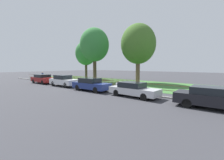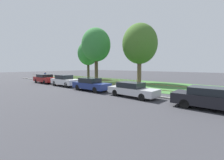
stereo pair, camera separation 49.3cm
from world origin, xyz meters
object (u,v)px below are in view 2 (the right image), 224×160
at_px(tree_nearest_kerb, 88,53).
at_px(parked_car_white_van, 212,98).
at_px(parked_car_red_compact, 132,89).
at_px(covered_motorcycle, 122,85).
at_px(tree_behind_motorcycle, 96,45).
at_px(tree_mid_park, 140,44).
at_px(parked_car_silver_hatchback, 45,79).
at_px(parked_car_navy_estate, 91,84).
at_px(pedestrian_near_fence, 45,76).
at_px(parked_car_black_saloon, 65,80).

bearing_deg(tree_nearest_kerb, parked_car_white_van, -23.13).
xyz_separation_m(parked_car_red_compact, parked_car_white_van, (5.84, -0.03, 0.06)).
distance_m(covered_motorcycle, tree_behind_motorcycle, 11.70).
height_order(parked_car_white_van, tree_nearest_kerb, tree_nearest_kerb).
bearing_deg(tree_mid_park, parked_car_red_compact, -62.56).
distance_m(parked_car_silver_hatchback, parked_car_navy_estate, 10.99).
bearing_deg(parked_car_red_compact, parked_car_navy_estate, -176.35).
relative_size(parked_car_navy_estate, tree_behind_motorcycle, 0.50).
relative_size(parked_car_navy_estate, parked_car_red_compact, 1.01).
bearing_deg(tree_behind_motorcycle, tree_mid_park, 27.88).
height_order(parked_car_navy_estate, tree_mid_park, tree_mid_park).
height_order(parked_car_silver_hatchback, pedestrian_near_fence, pedestrian_near_fence).
bearing_deg(parked_car_red_compact, parked_car_black_saloon, -178.14).
bearing_deg(parked_car_red_compact, parked_car_silver_hatchback, -178.11).
distance_m(parked_car_white_van, tree_mid_park, 16.09).
height_order(parked_car_silver_hatchback, tree_mid_park, tree_mid_park).
distance_m(parked_car_navy_estate, tree_behind_motorcycle, 11.00).
bearing_deg(parked_car_white_van, tree_mid_park, 136.00).
bearing_deg(tree_nearest_kerb, tree_behind_motorcycle, -28.38).
relative_size(covered_motorcycle, pedestrian_near_fence, 1.08).
height_order(parked_car_black_saloon, parked_car_red_compact, parked_car_black_saloon).
bearing_deg(parked_car_silver_hatchback, tree_mid_park, 41.78).
height_order(parked_car_navy_estate, parked_car_red_compact, parked_car_navy_estate).
bearing_deg(parked_car_white_van, pedestrian_near_fence, 174.50).
relative_size(parked_car_silver_hatchback, parked_car_navy_estate, 1.00).
bearing_deg(parked_car_white_van, tree_behind_motorcycle, 157.28).
distance_m(tree_nearest_kerb, tree_behind_motorcycle, 6.60).
height_order(parked_car_black_saloon, tree_nearest_kerb, tree_nearest_kerb).
relative_size(parked_car_navy_estate, parked_car_white_van, 0.98).
xyz_separation_m(parked_car_black_saloon, pedestrian_near_fence, (-9.33, 1.80, 0.17)).
bearing_deg(covered_motorcycle, pedestrian_near_fence, -177.32).
xyz_separation_m(parked_car_red_compact, covered_motorcycle, (-2.64, 2.00, -0.04)).
height_order(parked_car_white_van, covered_motorcycle, parked_car_white_van).
xyz_separation_m(parked_car_silver_hatchback, parked_car_red_compact, (16.22, -0.01, -0.06)).
bearing_deg(covered_motorcycle, tree_mid_park, 110.08).
distance_m(parked_car_silver_hatchback, tree_behind_motorcycle, 9.83).
relative_size(parked_car_black_saloon, tree_nearest_kerb, 0.57).
bearing_deg(parked_car_navy_estate, parked_car_silver_hatchback, 178.38).
distance_m(tree_behind_motorcycle, tree_mid_park, 7.26).
bearing_deg(parked_car_navy_estate, parked_car_white_van, -0.10).
relative_size(covered_motorcycle, tree_behind_motorcycle, 0.20).
relative_size(parked_car_white_van, covered_motorcycle, 2.59).
bearing_deg(pedestrian_near_fence, tree_mid_park, -155.57).
xyz_separation_m(parked_car_silver_hatchback, tree_nearest_kerb, (-1.25, 9.92, 4.61)).
height_order(tree_behind_motorcycle, pedestrian_near_fence, tree_behind_motorcycle).
bearing_deg(tree_behind_motorcycle, parked_car_navy_estate, -47.05).
distance_m(parked_car_red_compact, tree_mid_park, 12.75).
relative_size(parked_car_white_van, tree_behind_motorcycle, 0.51).
distance_m(covered_motorcycle, tree_nearest_kerb, 17.47).
relative_size(parked_car_red_compact, pedestrian_near_fence, 2.72).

